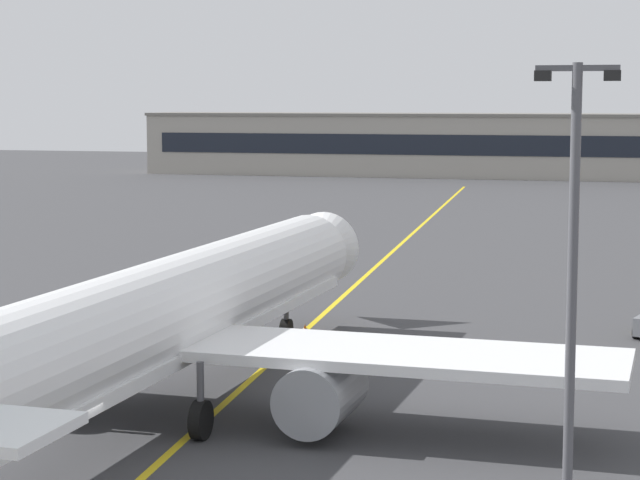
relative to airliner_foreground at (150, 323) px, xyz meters
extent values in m
cube|color=yellow|center=(0.56, 21.52, -3.37)|extent=(11.48, 179.67, 0.01)
cylinder|color=white|center=(0.00, 0.15, 0.13)|extent=(5.02, 36.11, 3.80)
cone|color=white|center=(0.66, 19.44, 0.13)|extent=(3.70, 2.72, 3.61)
cube|color=white|center=(0.00, 0.15, -0.91)|extent=(4.85, 33.23, 0.44)
cube|color=black|center=(0.60, 17.54, 0.80)|extent=(2.89, 1.20, 0.60)
cube|color=white|center=(0.03, 0.75, -0.72)|extent=(32.14, 5.89, 0.36)
cylinder|color=black|center=(-6.14, 1.81, -1.94)|extent=(1.96, 0.25, 1.95)
cylinder|color=gray|center=(6.19, -0.46, -1.94)|extent=(2.42, 3.68, 2.30)
cylinder|color=black|center=(6.25, 1.38, -1.94)|extent=(1.96, 0.25, 1.95)
cylinder|color=#4C4C51|center=(0.50, 14.64, -1.89)|extent=(0.24, 0.24, 1.60)
cylinder|color=black|center=(0.50, 14.64, -2.92)|extent=(0.43, 0.91, 0.90)
cylinder|color=#4C4C51|center=(-2.66, -1.76, -1.59)|extent=(0.24, 0.24, 1.60)
cylinder|color=black|center=(-2.66, -1.76, -2.72)|extent=(0.44, 1.31, 1.30)
cylinder|color=#4C4C51|center=(2.54, -1.94, -1.59)|extent=(0.24, 0.24, 1.60)
cylinder|color=black|center=(2.54, -1.94, -2.72)|extent=(0.44, 1.31, 1.30)
cylinder|color=#515156|center=(14.38, -4.91, 2.61)|extent=(0.28, 0.28, 11.96)
cube|color=#515156|center=(14.38, -4.91, 8.44)|extent=(2.20, 0.16, 0.16)
cube|color=black|center=(13.48, -4.91, 8.24)|extent=(0.44, 0.36, 0.28)
cube|color=black|center=(15.28, -4.91, 8.24)|extent=(0.44, 0.36, 0.28)
cylinder|color=black|center=(16.12, 18.63, -3.05)|extent=(0.38, 0.68, 0.64)
cone|color=orange|center=(1.18, 15.44, -3.09)|extent=(0.36, 0.36, 0.55)
cylinder|color=white|center=(1.18, 15.44, -3.07)|extent=(0.23, 0.23, 0.07)
cube|color=orange|center=(1.18, 15.44, -3.35)|extent=(0.44, 0.44, 0.03)
cube|color=#9E998E|center=(6.40, 130.99, 0.86)|extent=(119.81, 12.00, 8.47)
cube|color=black|center=(6.40, 124.94, 1.26)|extent=(115.02, 0.12, 2.80)
cube|color=slate|center=(6.40, 130.99, 5.30)|extent=(120.21, 12.40, 0.40)
camera|label=1|loc=(16.03, -37.49, 7.66)|focal=67.24mm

